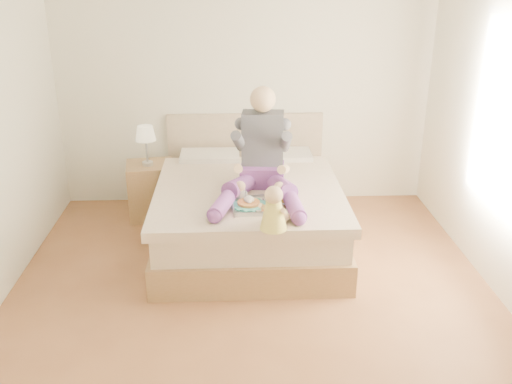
{
  "coord_description": "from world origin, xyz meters",
  "views": [
    {
      "loc": [
        -0.14,
        -3.97,
        2.53
      ],
      "look_at": [
        0.05,
        0.49,
        0.72
      ],
      "focal_mm": 40.0,
      "sensor_mm": 36.0,
      "label": 1
    }
  ],
  "objects_px": {
    "adult": "(262,161)",
    "tray": "(260,203)",
    "bed": "(248,208)",
    "baby": "(274,211)",
    "nightstand": "(152,190)"
  },
  "relations": [
    {
      "from": "adult",
      "to": "tray",
      "type": "distance_m",
      "value": 0.46
    },
    {
      "from": "bed",
      "to": "baby",
      "type": "relative_size",
      "value": 6.18
    },
    {
      "from": "bed",
      "to": "tray",
      "type": "height_order",
      "value": "bed"
    },
    {
      "from": "adult",
      "to": "baby",
      "type": "xyz_separation_m",
      "value": [
        0.05,
        -0.81,
        -0.13
      ]
    },
    {
      "from": "adult",
      "to": "baby",
      "type": "bearing_deg",
      "value": -80.25
    },
    {
      "from": "adult",
      "to": "tray",
      "type": "bearing_deg",
      "value": -88.4
    },
    {
      "from": "nightstand",
      "to": "tray",
      "type": "height_order",
      "value": "tray"
    },
    {
      "from": "tray",
      "to": "baby",
      "type": "relative_size",
      "value": 1.46
    },
    {
      "from": "nightstand",
      "to": "adult",
      "type": "xyz_separation_m",
      "value": [
        1.12,
        -0.82,
        0.59
      ]
    },
    {
      "from": "nightstand",
      "to": "baby",
      "type": "distance_m",
      "value": 2.06
    },
    {
      "from": "bed",
      "to": "baby",
      "type": "xyz_separation_m",
      "value": [
        0.17,
        -1.07,
        0.44
      ]
    },
    {
      "from": "bed",
      "to": "adult",
      "type": "xyz_separation_m",
      "value": [
        0.12,
        -0.26,
        0.57
      ]
    },
    {
      "from": "nightstand",
      "to": "adult",
      "type": "relative_size",
      "value": 0.51
    },
    {
      "from": "tray",
      "to": "baby",
      "type": "bearing_deg",
      "value": -83.63
    },
    {
      "from": "bed",
      "to": "adult",
      "type": "relative_size",
      "value": 1.88
    }
  ]
}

